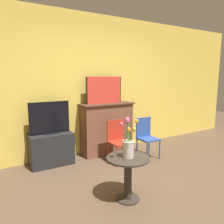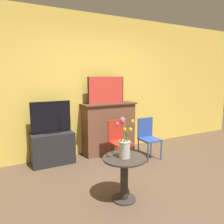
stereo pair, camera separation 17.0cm
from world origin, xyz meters
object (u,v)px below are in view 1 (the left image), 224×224
at_px(chair_red, 118,138).
at_px(vase_tulips, 128,145).
at_px(chair_blue, 146,135).
at_px(painting, 104,90).
at_px(tv_monitor, 50,118).

height_order(chair_red, vase_tulips, vase_tulips).
bearing_deg(chair_red, vase_tulips, -116.37).
xyz_separation_m(chair_red, chair_blue, (0.58, -0.08, 0.00)).
distance_m(painting, vase_tulips, 1.84).
distance_m(tv_monitor, chair_blue, 1.79).
relative_size(tv_monitor, chair_blue, 0.90).
bearing_deg(tv_monitor, painting, 2.27).
bearing_deg(vase_tulips, chair_blue, 42.44).
relative_size(painting, chair_blue, 1.01).
xyz_separation_m(painting, chair_red, (-0.01, -0.52, -0.83)).
bearing_deg(chair_red, tv_monitor, 155.85).
relative_size(painting, tv_monitor, 1.12).
height_order(painting, vase_tulips, painting).
xyz_separation_m(tv_monitor, chair_blue, (1.66, -0.57, -0.39)).
bearing_deg(painting, chair_red, -91.35).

